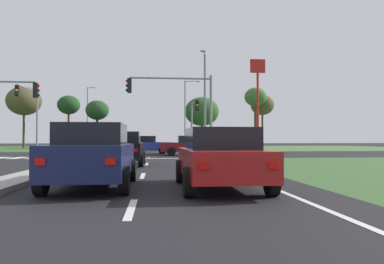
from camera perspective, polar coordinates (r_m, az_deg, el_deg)
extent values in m
plane|color=black|center=(31.38, -12.81, -3.38)|extent=(200.00, 200.00, 0.00)
cube|color=#476B38|center=(59.66, 15.61, -2.32)|extent=(35.00, 35.00, 0.01)
cube|color=gray|center=(12.78, -23.60, -6.22)|extent=(1.20, 22.00, 0.14)
cube|color=gray|center=(56.26, -9.62, -2.35)|extent=(1.20, 36.00, 0.14)
cube|color=silver|center=(6.73, -9.30, -11.50)|extent=(0.14, 2.00, 0.01)
cube|color=silver|center=(12.68, -7.54, -6.65)|extent=(0.14, 2.00, 0.01)
cube|color=silver|center=(18.66, -6.92, -4.90)|extent=(0.14, 2.00, 0.01)
cube|color=silver|center=(24.65, -6.60, -4.00)|extent=(0.14, 2.00, 0.01)
cube|color=silver|center=(13.49, 6.99, -6.32)|extent=(0.14, 24.00, 0.01)
cube|color=silver|center=(24.14, -5.91, -4.06)|extent=(6.40, 0.50, 0.01)
cube|color=silver|center=(27.51, -25.13, -3.60)|extent=(0.70, 2.80, 0.01)
cube|color=silver|center=(27.15, -22.84, -3.65)|extent=(0.70, 2.80, 0.01)
cube|color=silver|center=(26.83, -20.49, -3.70)|extent=(0.70, 2.80, 0.01)
cube|color=silver|center=(26.56, -18.08, -3.74)|extent=(0.70, 2.80, 0.01)
cube|color=silver|center=(26.34, -15.64, -3.78)|extent=(0.70, 2.80, 0.01)
cube|color=silver|center=(26.16, -13.15, -3.81)|extent=(0.70, 2.80, 0.01)
cube|color=#B7B7BC|center=(47.18, -13.02, -1.87)|extent=(1.76, 4.38, 0.63)
cube|color=black|center=(47.33, -13.00, -1.17)|extent=(1.55, 2.01, 0.52)
cube|color=red|center=(49.29, -11.92, -1.77)|extent=(0.20, 0.04, 0.14)
cube|color=red|center=(49.46, -13.46, -1.76)|extent=(0.20, 0.04, 0.14)
cylinder|color=black|center=(45.69, -12.15, -2.29)|extent=(0.22, 0.64, 0.64)
cylinder|color=black|center=(45.92, -14.34, -2.28)|extent=(0.22, 0.64, 0.64)
cylinder|color=black|center=(48.47, -11.78, -2.23)|extent=(0.22, 0.64, 0.64)
cylinder|color=black|center=(48.69, -13.84, -2.22)|extent=(0.22, 0.64, 0.64)
cube|color=maroon|center=(28.87, -0.46, -2.29)|extent=(4.40, 1.86, 0.68)
cube|color=black|center=(28.88, -0.16, -1.10)|extent=(2.02, 1.64, 0.52)
cube|color=red|center=(28.46, 4.13, -2.17)|extent=(0.04, 0.20, 0.14)
cube|color=red|center=(29.85, 3.67, -2.12)|extent=(0.04, 0.20, 0.14)
cylinder|color=black|center=(27.86, -3.17, -3.03)|extent=(0.64, 0.22, 0.64)
cylinder|color=black|center=(29.72, -3.32, -2.92)|extent=(0.64, 0.22, 0.64)
cylinder|color=black|center=(28.12, 2.57, -3.02)|extent=(0.64, 0.22, 0.64)
cylinder|color=black|center=(29.96, 2.07, -2.90)|extent=(0.64, 0.22, 0.64)
cube|color=#A31919|center=(9.32, 4.25, -4.66)|extent=(1.78, 4.27, 0.66)
cube|color=black|center=(9.15, 4.40, -1.03)|extent=(1.57, 1.96, 0.52)
cube|color=red|center=(7.09, 1.81, -5.22)|extent=(0.20, 0.04, 0.14)
cube|color=red|center=(7.38, 12.35, -5.03)|extent=(0.20, 0.04, 0.14)
cylinder|color=black|center=(10.59, -1.82, -6.02)|extent=(0.22, 0.64, 0.64)
cylinder|color=black|center=(10.86, 7.67, -5.90)|extent=(0.22, 0.64, 0.64)
cylinder|color=black|center=(7.88, -0.49, -7.69)|extent=(0.22, 0.64, 0.64)
cylinder|color=black|center=(8.23, 12.08, -7.38)|extent=(0.22, 0.64, 0.64)
cube|color=navy|center=(31.99, -7.14, -2.16)|extent=(4.43, 1.87, 0.70)
cube|color=black|center=(31.99, -7.41, -1.07)|extent=(2.04, 1.64, 0.52)
cube|color=red|center=(32.83, -11.01, -2.00)|extent=(0.04, 0.20, 0.14)
cube|color=red|center=(31.42, -11.26, -2.04)|extent=(0.04, 0.20, 0.14)
cylinder|color=black|center=(32.92, -4.63, -2.75)|extent=(0.64, 0.22, 0.64)
cylinder|color=black|center=(31.06, -4.57, -2.84)|extent=(0.64, 0.22, 0.64)
cylinder|color=black|center=(33.00, -9.56, -2.73)|extent=(0.64, 0.22, 0.64)
cylinder|color=black|center=(31.14, -9.80, -2.82)|extent=(0.64, 0.22, 0.64)
cube|color=black|center=(18.10, -10.38, -2.82)|extent=(1.72, 4.20, 0.75)
cube|color=black|center=(17.94, -10.42, -0.81)|extent=(1.51, 1.93, 0.52)
cube|color=red|center=(16.06, -13.34, -2.75)|extent=(0.20, 0.04, 0.14)
cube|color=red|center=(15.94, -8.67, -2.78)|extent=(0.20, 0.04, 0.14)
cylinder|color=black|center=(19.53, -12.58, -3.79)|extent=(0.22, 0.64, 0.64)
cylinder|color=black|center=(19.40, -7.52, -3.82)|extent=(0.22, 0.64, 0.64)
cylinder|color=black|center=(16.87, -13.69, -4.19)|extent=(0.22, 0.64, 0.64)
cylinder|color=black|center=(16.72, -7.83, -4.24)|extent=(0.22, 0.64, 0.64)
cube|color=#19565B|center=(59.65, -11.57, -1.72)|extent=(1.87, 4.18, 0.65)
cube|color=black|center=(59.80, -11.55, -1.16)|extent=(1.64, 1.92, 0.52)
cube|color=red|center=(61.68, -10.71, -1.65)|extent=(0.20, 0.04, 0.14)
cube|color=red|center=(61.83, -12.02, -1.64)|extent=(0.20, 0.04, 0.14)
cylinder|color=black|center=(58.24, -10.79, -2.06)|extent=(0.22, 0.64, 0.64)
cylinder|color=black|center=(58.43, -12.62, -2.05)|extent=(0.22, 0.64, 0.64)
cylinder|color=black|center=(60.90, -10.56, -2.02)|extent=(0.22, 0.64, 0.64)
cylinder|color=black|center=(61.09, -12.31, -2.01)|extent=(0.22, 0.64, 0.64)
cube|color=#161E47|center=(9.84, -14.80, -4.10)|extent=(1.77, 4.30, 0.77)
cube|color=black|center=(9.68, -14.92, -0.32)|extent=(1.56, 1.98, 0.52)
cube|color=red|center=(7.86, -22.20, -4.23)|extent=(0.20, 0.04, 0.14)
cube|color=red|center=(7.59, -12.40, -4.40)|extent=(0.20, 0.04, 0.14)
cylinder|color=black|center=(11.38, -18.12, -5.63)|extent=(0.22, 0.64, 0.64)
cylinder|color=black|center=(11.13, -9.15, -5.77)|extent=(0.22, 0.64, 0.64)
cylinder|color=black|center=(8.72, -22.07, -6.97)|extent=(0.22, 0.64, 0.64)
cylinder|color=black|center=(8.40, -10.32, -7.27)|extent=(0.22, 0.64, 0.64)
cylinder|color=gray|center=(24.83, 2.92, 2.38)|extent=(0.18, 0.18, 5.52)
cylinder|color=gray|center=(24.87, -3.28, 8.20)|extent=(5.37, 0.12, 0.12)
cube|color=black|center=(24.82, -9.53, 7.01)|extent=(0.26, 0.32, 0.95)
sphere|color=red|center=(24.88, -9.89, 7.69)|extent=(0.20, 0.20, 0.20)
sphere|color=#3A2405|center=(24.83, -9.90, 7.01)|extent=(0.20, 0.20, 0.20)
sphere|color=black|center=(24.79, -9.90, 6.32)|extent=(0.20, 0.20, 0.20)
cylinder|color=gray|center=(39.47, -22.58, 1.56)|extent=(0.18, 0.18, 6.10)
cylinder|color=gray|center=(37.16, -23.76, 6.07)|extent=(0.12, 5.37, 0.12)
cube|color=black|center=(34.58, -25.16, 5.74)|extent=(0.32, 0.26, 0.95)
sphere|color=#360503|center=(34.47, -25.25, 6.27)|extent=(0.20, 0.20, 0.20)
sphere|color=orange|center=(34.43, -25.25, 5.77)|extent=(0.20, 0.20, 0.20)
sphere|color=black|center=(34.39, -25.26, 5.27)|extent=(0.20, 0.20, 0.20)
cylinder|color=gray|center=(37.91, -0.04, 0.78)|extent=(0.18, 0.18, 5.04)
cylinder|color=gray|center=(35.66, 0.34, 4.56)|extent=(0.12, 4.85, 0.12)
cube|color=black|center=(33.20, 0.77, 4.07)|extent=(0.32, 0.26, 0.95)
sphere|color=#360503|center=(33.07, 0.81, 4.62)|extent=(0.20, 0.20, 0.20)
sphere|color=orange|center=(33.04, 0.81, 4.10)|extent=(0.20, 0.20, 0.20)
sphere|color=black|center=(33.02, 0.81, 3.58)|extent=(0.20, 0.20, 0.20)
cylinder|color=gray|center=(26.57, -26.85, 6.88)|extent=(3.92, 0.12, 0.12)
cube|color=black|center=(25.86, -22.78, 5.90)|extent=(0.26, 0.32, 0.95)
sphere|color=red|center=(25.85, -22.44, 6.57)|extent=(0.20, 0.20, 0.20)
sphere|color=#3A2405|center=(25.81, -22.44, 5.91)|extent=(0.20, 0.20, 0.20)
sphere|color=black|center=(25.77, -22.45, 5.24)|extent=(0.20, 0.20, 0.20)
cylinder|color=gray|center=(32.82, 1.99, 4.31)|extent=(0.20, 0.20, 8.72)
cylinder|color=gray|center=(32.47, 1.86, 12.00)|extent=(0.51, 2.10, 0.10)
ellipsoid|color=#B2B2A8|center=(31.41, 1.74, 12.26)|extent=(0.56, 0.28, 0.20)
cylinder|color=gray|center=(54.69, -1.07, 2.72)|extent=(0.20, 0.20, 9.90)
cylinder|color=gray|center=(55.03, -0.02, 7.77)|extent=(1.98, 0.67, 0.10)
ellipsoid|color=#B2B2A8|center=(54.84, 1.04, 7.70)|extent=(0.56, 0.28, 0.20)
cylinder|color=gray|center=(69.51, -15.69, 2.23)|extent=(0.20, 0.20, 10.64)
cylinder|color=gray|center=(69.29, -15.18, 6.58)|extent=(1.47, 1.30, 0.10)
ellipsoid|color=#B2B2A8|center=(68.57, -14.69, 6.57)|extent=(0.56, 0.28, 0.20)
cylinder|color=maroon|center=(42.07, -10.85, -2.14)|extent=(0.16, 0.16, 0.74)
cylinder|color=#9E8966|center=(42.07, -10.85, -1.11)|extent=(0.34, 0.34, 0.77)
sphere|color=tan|center=(42.07, -10.84, -0.44)|extent=(0.22, 0.22, 0.22)
cylinder|color=red|center=(45.48, 10.02, 3.15)|extent=(0.28, 0.28, 9.29)
cube|color=red|center=(46.21, 10.00, 9.89)|extent=(1.80, 0.30, 1.60)
torus|color=yellow|center=(46.27, 9.46, 9.88)|extent=(0.96, 0.16, 0.96)
torus|color=yellow|center=(46.48, 10.42, 9.83)|extent=(0.96, 0.16, 0.96)
cylinder|color=#423323|center=(60.14, -24.33, 0.40)|extent=(0.32, 0.32, 5.57)
ellipsoid|color=#4C4728|center=(60.39, -24.29, 4.35)|extent=(4.98, 4.98, 4.23)
cylinder|color=#423323|center=(60.89, -18.35, 0.39)|extent=(0.32, 0.32, 5.68)
ellipsoid|color=#1E421E|center=(61.11, -18.33, 3.95)|extent=(3.45, 3.45, 2.93)
cylinder|color=#423323|center=(56.06, -14.30, -0.04)|extent=(0.38, 0.38, 4.62)
ellipsoid|color=#1E421E|center=(56.21, -14.28, 3.25)|extent=(3.35, 3.35, 2.85)
cylinder|color=#423323|center=(59.28, 1.51, -0.33)|extent=(0.35, 0.35, 4.23)
ellipsoid|color=#285123|center=(59.44, 1.51, 3.14)|extent=(5.41, 5.41, 4.60)
cylinder|color=#423323|center=(59.25, 10.71, 0.38)|extent=(0.30, 0.30, 5.64)
ellipsoid|color=#4C4728|center=(59.48, 10.70, 4.06)|extent=(3.66, 3.66, 3.11)
cylinder|color=#423323|center=(56.48, 9.69, 1.00)|extent=(0.45, 0.45, 6.73)
ellipsoid|color=#38602D|center=(56.81, 9.68, 5.31)|extent=(3.29, 3.29, 2.80)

